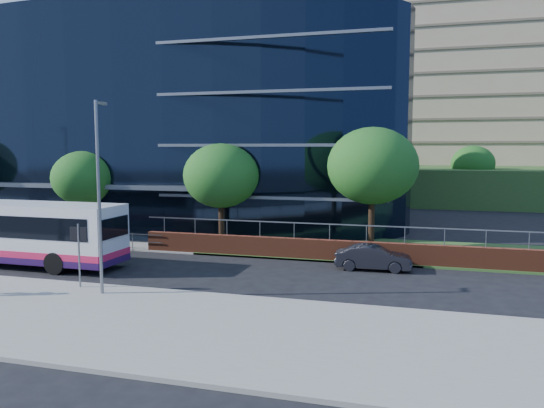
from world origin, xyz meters
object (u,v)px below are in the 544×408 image
(city_bus, at_px, (15,232))
(tree_far_b, at_px, (84,178))
(tree_dist_e, at_px, (473,164))
(tree_far_c, at_px, (221,176))
(parked_car, at_px, (373,258))
(streetlight_east, at_px, (99,191))
(street_sign, at_px, (79,242))
(tree_far_d, at_px, (372,166))

(city_bus, bearing_deg, tree_far_b, 98.38)
(tree_dist_e, bearing_deg, tree_far_c, -118.74)
(tree_far_c, xyz_separation_m, parked_car, (9.51, -3.09, -3.90))
(streetlight_east, bearing_deg, city_bus, 152.93)
(tree_far_b, height_order, streetlight_east, streetlight_east)
(streetlight_east, xyz_separation_m, parked_car, (10.51, 8.09, -3.80))
(tree_far_b, xyz_separation_m, streetlight_east, (9.00, -11.67, 0.23))
(tree_dist_e, xyz_separation_m, city_bus, (-25.94, -38.12, -2.76))
(tree_far_b, xyz_separation_m, tree_far_c, (10.00, -0.50, 0.33))
(street_sign, relative_size, parked_car, 0.73)
(tree_far_d, height_order, city_bus, tree_far_d)
(street_sign, relative_size, streetlight_east, 0.35)
(streetlight_east, bearing_deg, tree_dist_e, 66.89)
(streetlight_east, distance_m, city_bus, 9.31)
(tree_far_b, relative_size, tree_dist_e, 0.93)
(tree_far_d, relative_size, city_bus, 0.60)
(streetlight_east, bearing_deg, tree_far_d, 50.60)
(tree_dist_e, xyz_separation_m, parked_car, (-7.49, -34.09, -3.90))
(tree_far_b, xyz_separation_m, tree_far_d, (19.00, 0.50, 0.98))
(street_sign, xyz_separation_m, tree_far_c, (2.50, 10.59, 2.39))
(tree_far_b, xyz_separation_m, parked_car, (19.51, -3.59, -3.57))
(tree_far_c, xyz_separation_m, streetlight_east, (-1.00, -11.17, -0.10))
(street_sign, bearing_deg, city_bus, 151.68)
(parked_car, bearing_deg, tree_far_c, 69.73)
(tree_far_c, bearing_deg, tree_dist_e, 61.26)
(tree_far_d, bearing_deg, tree_far_b, -178.49)
(parked_car, bearing_deg, tree_dist_e, -14.68)
(tree_far_c, distance_m, parked_car, 10.73)
(tree_far_b, xyz_separation_m, city_bus, (1.06, -7.62, -2.44))
(tree_far_c, bearing_deg, streetlight_east, -95.11)
(tree_far_d, bearing_deg, streetlight_east, -129.40)
(street_sign, bearing_deg, streetlight_east, -21.36)
(tree_far_d, height_order, tree_dist_e, tree_far_d)
(city_bus, xyz_separation_m, parked_car, (18.45, 4.03, -1.14))
(tree_far_b, bearing_deg, street_sign, -55.92)
(tree_far_b, relative_size, city_bus, 0.49)
(tree_far_b, distance_m, city_bus, 8.07)
(city_bus, bearing_deg, tree_far_c, 38.99)
(street_sign, xyz_separation_m, city_bus, (-6.44, 3.47, -0.38))
(tree_far_d, bearing_deg, street_sign, -134.78)
(tree_dist_e, relative_size, streetlight_east, 0.81)
(tree_far_c, relative_size, tree_far_d, 0.87)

